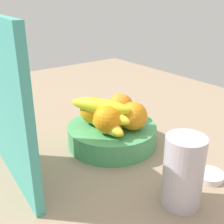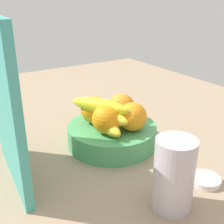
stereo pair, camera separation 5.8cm
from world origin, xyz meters
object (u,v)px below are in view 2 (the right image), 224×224
object	(u,v)px
fruit_bowl	(112,135)
cutting_board	(5,104)
orange_front_left	(122,107)
jar_lid	(205,180)
orange_front_right	(94,110)
banana_bunch	(102,114)
thermos_tumbler	(174,175)
orange_center	(107,119)
orange_back_left	(132,117)

from	to	relation	value
fruit_bowl	cutting_board	world-z (taller)	cutting_board
fruit_bowl	orange_front_left	size ratio (longest dim) A/B	3.23
orange_front_left	cutting_board	size ratio (longest dim) A/B	0.21
cutting_board	jar_lid	world-z (taller)	cutting_board
orange_front_right	banana_bunch	world-z (taller)	banana_bunch
banana_bunch	jar_lid	xyz separation A→B (cm)	(-26.34, -11.30, -9.23)
orange_front_right	thermos_tumbler	size ratio (longest dim) A/B	0.51
orange_front_left	orange_center	world-z (taller)	same
orange_front_right	jar_lid	xyz separation A→B (cm)	(-31.01, -11.10, -8.83)
orange_front_right	orange_back_left	xyz separation A→B (cm)	(-9.61, -6.13, 0.00)
orange_center	cutting_board	size ratio (longest dim) A/B	0.21
orange_front_left	orange_front_right	size ratio (longest dim) A/B	1.00
orange_center	orange_back_left	size ratio (longest dim) A/B	1.00
orange_front_right	thermos_tumbler	bearing A→B (deg)	178.50
fruit_bowl	orange_front_right	size ratio (longest dim) A/B	3.23
orange_front_right	cutting_board	xyz separation A→B (cm)	(-5.42, 24.23, 8.48)
orange_front_left	orange_front_right	world-z (taller)	same
fruit_bowl	orange_center	xyz separation A→B (cm)	(-2.93, 3.53, 6.66)
orange_front_right	orange_center	size ratio (longest dim) A/B	1.00
orange_center	banana_bunch	xyz separation A→B (cm)	(2.68, -0.26, 0.40)
banana_bunch	jar_lid	world-z (taller)	banana_bunch
orange_center	thermos_tumbler	xyz separation A→B (cm)	(-25.31, 0.39, -2.03)
orange_center	orange_back_left	xyz separation A→B (cm)	(-2.26, -6.60, 0.00)
orange_back_left	cutting_board	bearing A→B (deg)	82.13
orange_front_left	orange_back_left	xyz separation A→B (cm)	(-7.31, 1.49, 0.00)
orange_front_right	banana_bunch	distance (cm)	4.69
orange_center	cutting_board	distance (cm)	25.30
banana_bunch	cutting_board	bearing A→B (deg)	91.79
fruit_bowl	thermos_tumbler	distance (cm)	28.89
fruit_bowl	orange_back_left	bearing A→B (deg)	-149.44
fruit_bowl	orange_front_left	bearing A→B (deg)	-65.08
orange_center	orange_front_left	bearing A→B (deg)	-58.01
orange_front_left	orange_back_left	world-z (taller)	same
fruit_bowl	jar_lid	bearing A→B (deg)	-163.20
orange_front_left	banana_bunch	world-z (taller)	banana_bunch
orange_front_left	orange_front_right	bearing A→B (deg)	73.18
orange_center	banana_bunch	bearing A→B (deg)	-5.56
orange_front_right	banana_bunch	size ratio (longest dim) A/B	0.42
thermos_tumbler	jar_lid	distance (cm)	13.85
orange_front_right	orange_back_left	distance (cm)	11.40
orange_center	thermos_tumbler	world-z (taller)	thermos_tumbler
orange_center	jar_lid	size ratio (longest dim) A/B	1.12
orange_front_left	orange_back_left	distance (cm)	7.46
cutting_board	orange_front_right	bearing A→B (deg)	-73.87
orange_front_left	banana_bunch	distance (cm)	8.18
orange_back_left	banana_bunch	xyz separation A→B (cm)	(4.94, 6.34, 0.40)
banana_bunch	cutting_board	xyz separation A→B (cm)	(-0.75, 24.02, 8.08)
cutting_board	thermos_tumbler	world-z (taller)	cutting_board
orange_center	jar_lid	distance (cm)	27.77
fruit_bowl	orange_center	size ratio (longest dim) A/B	3.23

